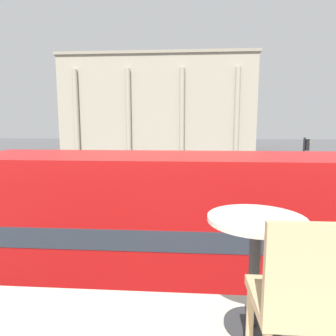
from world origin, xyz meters
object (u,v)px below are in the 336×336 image
(plaza_building_left, at_px, (159,104))
(pedestrian_black, at_px, (212,169))
(cafe_dining_table, at_px, (255,247))
(pedestrian_blue, at_px, (334,181))
(traffic_light_mid, at_px, (304,160))
(car_silver, at_px, (291,171))
(pedestrian_grey, at_px, (291,164))
(double_decker_bus, at_px, (211,228))
(traffic_light_near, at_px, (228,179))
(pedestrian_white, at_px, (153,165))
(cafe_chair_0, at_px, (302,300))

(plaza_building_left, xyz_separation_m, pedestrian_black, (8.07, -33.37, -7.78))
(cafe_dining_table, bearing_deg, pedestrian_blue, 63.58)
(pedestrian_black, bearing_deg, traffic_light_mid, 105.44)
(car_silver, distance_m, pedestrian_grey, 2.13)
(double_decker_bus, bearing_deg, traffic_light_mid, 63.13)
(double_decker_bus, relative_size, cafe_dining_table, 15.64)
(double_decker_bus, bearing_deg, car_silver, 68.97)
(traffic_light_near, relative_size, traffic_light_mid, 0.90)
(car_silver, bearing_deg, double_decker_bus, -62.33)
(cafe_dining_table, height_order, pedestrian_blue, cafe_dining_table)
(plaza_building_left, bearing_deg, car_silver, -64.97)
(pedestrian_black, bearing_deg, pedestrian_white, -34.87)
(plaza_building_left, xyz_separation_m, traffic_light_near, (7.81, -46.45, -6.34))
(traffic_light_mid, distance_m, pedestrian_black, 9.05)
(cafe_dining_table, xyz_separation_m, pedestrian_white, (-3.82, 25.88, -2.98))
(traffic_light_near, bearing_deg, traffic_light_mid, 47.21)
(pedestrian_black, xyz_separation_m, pedestrian_grey, (7.68, 2.93, 0.13))
(plaza_building_left, relative_size, pedestrian_grey, 19.75)
(car_silver, bearing_deg, plaza_building_left, 165.65)
(pedestrian_white, bearing_deg, cafe_dining_table, -93.02)
(pedestrian_blue, distance_m, pedestrian_white, 14.94)
(pedestrian_blue, bearing_deg, traffic_light_near, 15.86)
(traffic_light_near, bearing_deg, double_decker_bus, -100.97)
(cafe_chair_0, distance_m, pedestrian_black, 25.19)
(double_decker_bus, xyz_separation_m, cafe_dining_table, (-0.12, -5.21, 1.72))
(car_silver, bearing_deg, pedestrian_blue, -31.47)
(traffic_light_near, xyz_separation_m, pedestrian_white, (-5.13, 14.54, -1.35))
(traffic_light_near, relative_size, pedestrian_grey, 1.98)
(pedestrian_black, relative_size, pedestrian_white, 0.92)
(pedestrian_blue, bearing_deg, car_silver, -109.81)
(cafe_dining_table, distance_m, pedestrian_grey, 29.03)
(double_decker_bus, height_order, pedestrian_grey, double_decker_bus)
(traffic_light_near, relative_size, pedestrian_blue, 2.20)
(traffic_light_near, relative_size, car_silver, 0.86)
(cafe_dining_table, distance_m, traffic_light_mid, 18.47)
(double_decker_bus, height_order, car_silver, double_decker_bus)
(pedestrian_white, distance_m, pedestrian_grey, 13.15)
(double_decker_bus, distance_m, pedestrian_blue, 16.86)
(cafe_dining_table, relative_size, pedestrian_black, 0.45)
(cafe_dining_table, bearing_deg, traffic_light_mid, 68.69)
(pedestrian_grey, bearing_deg, cafe_chair_0, 161.22)
(plaza_building_left, relative_size, pedestrian_white, 20.41)
(double_decker_bus, distance_m, pedestrian_white, 21.08)
(cafe_chair_0, xyz_separation_m, pedestrian_black, (1.48, 24.96, -3.05))
(cafe_dining_table, distance_m, pedestrian_blue, 21.60)
(cafe_dining_table, relative_size, pedestrian_grey, 0.40)
(car_silver, bearing_deg, pedestrian_white, -131.87)
(cafe_dining_table, relative_size, traffic_light_mid, 0.18)
(double_decker_bus, distance_m, pedestrian_black, 19.32)
(cafe_dining_table, xyz_separation_m, traffic_light_near, (1.31, 11.35, -1.63))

